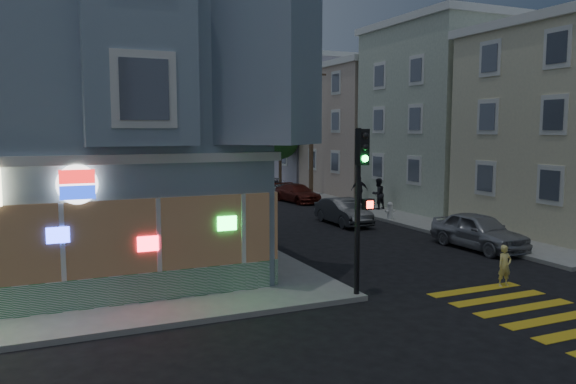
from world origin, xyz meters
TOP-DOWN VIEW (x-y plane):
  - ground at (0.00, 0.00)m, footprint 120.00×120.00m
  - sidewalk_ne at (23.00, 23.00)m, footprint 24.00×42.00m
  - corner_building at (-6.00, 10.98)m, footprint 14.60×14.60m
  - row_house_b at (19.50, 16.00)m, footprint 12.00×8.60m
  - row_house_c at (19.50, 25.00)m, footprint 12.00×8.60m
  - row_house_d at (19.50, 34.00)m, footprint 12.00×8.60m
  - utility_pole at (12.00, 24.00)m, footprint 2.20×0.30m
  - street_tree_near at (12.20, 30.00)m, footprint 3.00×3.00m
  - street_tree_far at (12.20, 38.00)m, footprint 3.00×3.00m
  - running_child at (7.59, 1.59)m, footprint 0.49×0.34m
  - pedestrian_a at (12.70, 16.54)m, footprint 1.00×0.84m
  - pedestrian_b at (13.00, 19.13)m, footprint 1.10×0.81m
  - parked_car_a at (10.70, 6.10)m, footprint 1.83×4.34m
  - parked_car_b at (8.64, 13.46)m, footprint 1.45×4.00m
  - parked_car_c at (10.19, 22.32)m, footprint 2.13×4.25m
  - parked_car_d at (10.70, 27.52)m, footprint 2.47×4.40m
  - traffic_signal at (2.82, 2.18)m, footprint 0.54×0.52m
  - fire_hydrant at (11.30, 13.22)m, footprint 0.51×0.30m

SIDE VIEW (x-z plane):
  - ground at x=0.00m, z-range 0.00..0.00m
  - sidewalk_ne at x=23.00m, z-range 0.00..0.15m
  - parked_car_d at x=10.70m, z-range 0.00..1.16m
  - parked_car_c at x=10.19m, z-range 0.00..1.19m
  - fire_hydrant at x=11.30m, z-range 0.17..1.06m
  - running_child at x=7.59m, z-range 0.00..1.27m
  - parked_car_b at x=8.64m, z-range 0.00..1.31m
  - parked_car_a at x=10.70m, z-range 0.00..1.46m
  - pedestrian_b at x=13.00m, z-range 0.15..1.89m
  - pedestrian_a at x=12.70m, z-range 0.15..1.95m
  - traffic_signal at x=2.82m, z-range 0.97..5.63m
  - street_tree_near at x=12.20m, z-range 1.29..6.59m
  - street_tree_far at x=12.20m, z-range 1.29..6.59m
  - row_house_c at x=19.50m, z-range 0.15..9.15m
  - utility_pole at x=12.00m, z-range 0.30..9.30m
  - row_house_b at x=19.50m, z-range 0.15..10.65m
  - row_house_d at x=19.50m, z-range 0.15..10.65m
  - corner_building at x=-6.00m, z-range 0.12..11.52m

